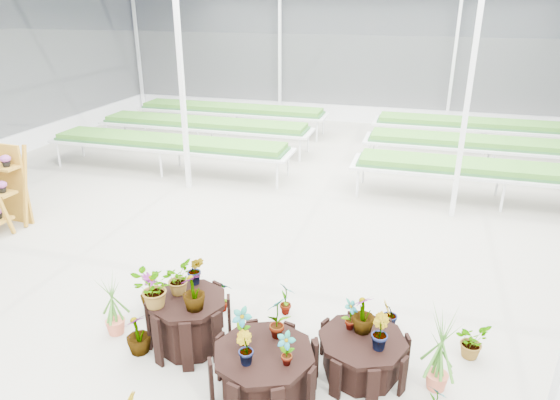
# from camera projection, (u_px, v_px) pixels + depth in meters

# --- Properties ---
(ground_plane) EXTENTS (24.00, 24.00, 0.00)m
(ground_plane) POSITION_uv_depth(u_px,v_px,m) (253.00, 295.00, 7.62)
(ground_plane) COLOR gray
(ground_plane) RESTS_ON ground
(greenhouse_shell) EXTENTS (18.00, 24.00, 4.50)m
(greenhouse_shell) POSITION_uv_depth(u_px,v_px,m) (249.00, 153.00, 6.78)
(greenhouse_shell) COLOR white
(greenhouse_shell) RESTS_ON ground
(steel_frame) EXTENTS (18.00, 24.00, 4.50)m
(steel_frame) POSITION_uv_depth(u_px,v_px,m) (249.00, 153.00, 6.78)
(steel_frame) COLOR silver
(steel_frame) RESTS_ON ground
(nursery_benches) EXTENTS (16.00, 7.00, 0.84)m
(nursery_benches) POSITION_uv_depth(u_px,v_px,m) (337.00, 145.00, 13.87)
(nursery_benches) COLOR silver
(nursery_benches) RESTS_ON ground
(plinth_tall) EXTENTS (1.33, 1.33, 0.70)m
(plinth_tall) POSITION_uv_depth(u_px,v_px,m) (189.00, 322.00, 6.40)
(plinth_tall) COLOR black
(plinth_tall) RESTS_ON ground
(plinth_mid) EXTENTS (1.42, 1.42, 0.62)m
(plinth_mid) POSITION_uv_depth(u_px,v_px,m) (264.00, 374.00, 5.57)
(plinth_mid) COLOR black
(plinth_mid) RESTS_ON ground
(plinth_low) EXTENTS (1.45, 1.45, 0.49)m
(plinth_low) POSITION_uv_depth(u_px,v_px,m) (362.00, 355.00, 5.96)
(plinth_low) COLOR black
(plinth_low) RESTS_ON ground
(nursery_plants) EXTENTS (5.02, 3.09, 1.20)m
(nursery_plants) POSITION_uv_depth(u_px,v_px,m) (256.00, 325.00, 6.02)
(nursery_plants) COLOR #397123
(nursery_plants) RESTS_ON ground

